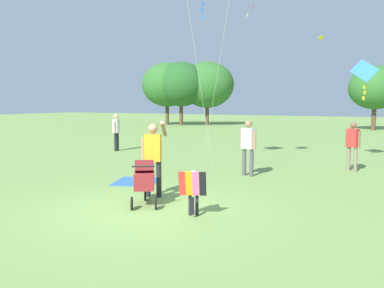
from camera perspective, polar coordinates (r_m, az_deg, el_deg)
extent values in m
plane|color=#75994C|center=(8.98, -6.54, -9.08)|extent=(120.00, 120.00, 0.00)
cylinder|color=brown|center=(41.01, -3.52, 4.10)|extent=(0.36, 0.36, 1.96)
ellipsoid|color=#2D6628|center=(41.02, -3.54, 8.36)|extent=(5.18, 4.66, 4.40)
cylinder|color=brown|center=(40.18, -1.54, 4.09)|extent=(0.36, 0.36, 2.00)
ellipsoid|color=#235623|center=(40.20, -1.55, 8.44)|extent=(5.12, 4.61, 4.35)
cylinder|color=brown|center=(40.55, 2.15, 4.01)|extent=(0.36, 0.36, 1.85)
ellipsoid|color=#2D6628|center=(40.56, 2.17, 8.35)|extent=(5.37, 4.83, 4.56)
cylinder|color=brown|center=(36.28, 24.25, 3.21)|extent=(0.36, 0.36, 1.80)
ellipsoid|color=#2D6628|center=(36.27, 24.43, 7.26)|extent=(4.16, 3.74, 3.54)
cylinder|color=#232328|center=(8.36, 0.70, -8.54)|extent=(0.07, 0.07, 0.46)
cylinder|color=#232328|center=(8.38, -0.29, -8.51)|extent=(0.07, 0.07, 0.46)
cube|color=#2D8C4C|center=(8.28, 0.21, -5.81)|extent=(0.23, 0.19, 0.35)
cylinder|color=beige|center=(8.27, 1.08, -6.00)|extent=(0.05, 0.05, 0.31)
cylinder|color=beige|center=(8.30, -0.66, -5.95)|extent=(0.05, 0.05, 0.31)
sphere|color=beige|center=(8.23, 0.21, -4.14)|extent=(0.12, 0.12, 0.12)
cube|color=black|center=(8.07, 1.52, -5.66)|extent=(0.19, 0.22, 0.51)
cube|color=pink|center=(8.08, 0.54, -5.63)|extent=(0.19, 0.22, 0.51)
cube|color=#F4A319|center=(8.10, -0.43, -5.61)|extent=(0.19, 0.22, 0.51)
cube|color=red|center=(8.12, -1.40, -5.58)|extent=(0.19, 0.22, 0.51)
cube|color=black|center=(8.17, 0.04, -8.72)|extent=(0.08, 0.04, 0.36)
cylinder|color=#232328|center=(10.00, -6.26, -4.93)|extent=(0.13, 0.13, 0.88)
cylinder|color=#232328|center=(9.94, -4.70, -4.98)|extent=(0.13, 0.13, 0.88)
cube|color=orange|center=(9.85, -5.53, -0.54)|extent=(0.45, 0.37, 0.66)
cylinder|color=#A37556|center=(9.91, -6.89, -0.79)|extent=(0.10, 0.10, 0.59)
cylinder|color=#A37556|center=(9.91, -4.02, 2.15)|extent=(0.29, 0.53, 0.42)
sphere|color=#A37556|center=(9.81, -5.55, 2.18)|extent=(0.23, 0.23, 0.23)
cylinder|color=black|center=(9.68, -6.62, -7.13)|extent=(0.18, 0.26, 0.28)
cylinder|color=black|center=(8.92, -8.50, -8.29)|extent=(0.18, 0.26, 0.28)
cylinder|color=black|center=(8.89, -5.12, -8.29)|extent=(0.18, 0.26, 0.28)
cube|color=maroon|center=(9.18, -6.75, -5.17)|extent=(0.71, 0.78, 0.36)
cube|color=maroon|center=(9.25, -6.74, -3.19)|extent=(0.57, 0.57, 0.35)
cylinder|color=black|center=(8.66, -6.90, -3.16)|extent=(0.43, 0.29, 0.04)
cylinder|color=silver|center=(11.32, 0.12, 14.77)|extent=(0.11, 3.16, 8.12)
cube|color=blue|center=(14.72, 1.57, 19.13)|extent=(0.07, 0.07, 0.14)
cube|color=blue|center=(14.66, 1.42, 18.31)|extent=(0.07, 0.08, 0.14)
cube|color=blue|center=(14.65, 1.50, 17.44)|extent=(0.09, 0.09, 0.14)
cylinder|color=silver|center=(12.36, 3.54, 9.35)|extent=(2.49, 3.18, 6.12)
cube|color=blue|center=(17.14, 23.15, 9.52)|extent=(1.06, 0.49, 0.92)
cube|color=#F4A319|center=(17.14, 23.12, 7.44)|extent=(0.08, 0.07, 0.14)
cube|color=#F4A319|center=(17.09, 23.19, 6.70)|extent=(0.08, 0.05, 0.14)
cube|color=#F4A319|center=(17.10, 23.05, 5.97)|extent=(0.09, 0.08, 0.14)
cube|color=white|center=(34.82, 7.85, 17.56)|extent=(0.15, 0.31, 0.34)
cube|color=yellow|center=(32.71, 17.73, 14.09)|extent=(0.46, 0.35, 0.32)
cube|color=pink|center=(40.21, 8.56, 18.53)|extent=(0.20, 0.32, 0.34)
cylinder|color=#232328|center=(19.42, -10.75, 0.27)|extent=(0.13, 0.13, 0.86)
cylinder|color=#232328|center=(19.67, -10.46, 0.35)|extent=(0.13, 0.13, 0.86)
cube|color=silver|center=(19.48, -10.65, 2.51)|extent=(0.33, 0.43, 0.65)
cylinder|color=tan|center=(19.27, -10.90, 2.34)|extent=(0.09, 0.09, 0.57)
cylinder|color=tan|center=(19.70, -10.39, 2.43)|extent=(0.09, 0.09, 0.57)
sphere|color=tan|center=(19.46, -10.67, 3.85)|extent=(0.22, 0.22, 0.22)
cylinder|color=#4C4C51|center=(12.90, 7.38, -2.52)|extent=(0.13, 0.13, 0.86)
cylinder|color=#4C4C51|center=(12.76, 8.40, -2.63)|extent=(0.13, 0.13, 0.86)
cube|color=silver|center=(12.74, 7.93, 0.77)|extent=(0.42, 0.31, 0.65)
cylinder|color=#A37556|center=(12.87, 7.04, 0.64)|extent=(0.09, 0.09, 0.57)
cylinder|color=#A37556|center=(12.62, 8.84, 0.51)|extent=(0.09, 0.09, 0.57)
sphere|color=#A37556|center=(12.71, 7.96, 2.82)|extent=(0.22, 0.22, 0.22)
cylinder|color=#7F705B|center=(14.65, 21.23, -1.95)|extent=(0.12, 0.12, 0.82)
cylinder|color=#7F705B|center=(14.52, 22.08, -2.05)|extent=(0.12, 0.12, 0.82)
cube|color=red|center=(14.51, 21.76, 0.80)|extent=(0.42, 0.36, 0.61)
cylinder|color=brown|center=(14.63, 21.02, 0.70)|extent=(0.09, 0.09, 0.55)
cylinder|color=brown|center=(14.39, 22.51, 0.56)|extent=(0.09, 0.09, 0.55)
sphere|color=brown|center=(14.48, 21.83, 2.51)|extent=(0.21, 0.21, 0.21)
cube|color=#3366B2|center=(11.94, -7.88, -5.27)|extent=(1.57, 1.67, 0.02)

